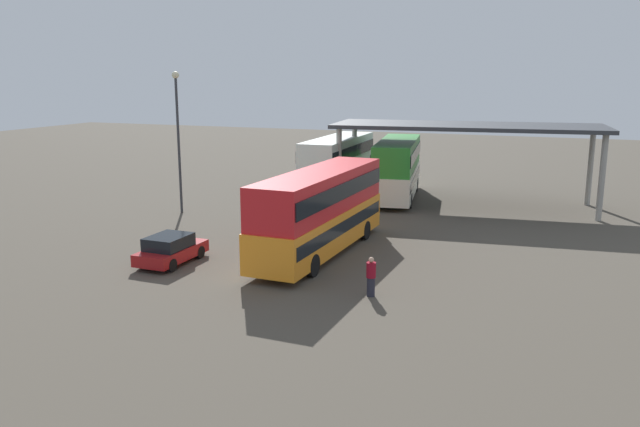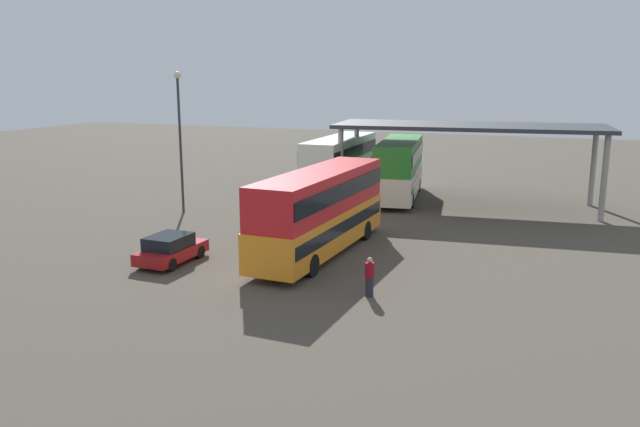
{
  "view_description": "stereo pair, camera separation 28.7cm",
  "coord_description": "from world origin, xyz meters",
  "px_view_note": "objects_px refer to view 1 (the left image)",
  "views": [
    {
      "loc": [
        11.71,
        -24.49,
        8.54
      ],
      "look_at": [
        0.92,
        3.41,
        2.0
      ],
      "focal_mm": 35.72,
      "sensor_mm": 36.0,
      "label": 1
    },
    {
      "loc": [
        11.98,
        -24.39,
        8.54
      ],
      "look_at": [
        0.92,
        3.41,
        2.0
      ],
      "focal_mm": 35.72,
      "sensor_mm": 36.0,
      "label": 2
    }
  ],
  "objects_px": {
    "double_decker_main": "(320,209)",
    "double_decker_near_canopy": "(338,164)",
    "parked_hatchback": "(171,249)",
    "pedestrian_waiting": "(371,277)",
    "double_decker_mid_row": "(397,167)",
    "lamppost_tall": "(178,127)"
  },
  "relations": [
    {
      "from": "double_decker_main",
      "to": "double_decker_near_canopy",
      "type": "height_order",
      "value": "double_decker_near_canopy"
    },
    {
      "from": "parked_hatchback",
      "to": "pedestrian_waiting",
      "type": "height_order",
      "value": "pedestrian_waiting"
    },
    {
      "from": "parked_hatchback",
      "to": "pedestrian_waiting",
      "type": "relative_size",
      "value": 2.34
    },
    {
      "from": "double_decker_main",
      "to": "double_decker_mid_row",
      "type": "relative_size",
      "value": 1.08
    },
    {
      "from": "double_decker_near_canopy",
      "to": "double_decker_main",
      "type": "bearing_deg",
      "value": -165.35
    },
    {
      "from": "parked_hatchback",
      "to": "double_decker_near_canopy",
      "type": "height_order",
      "value": "double_decker_near_canopy"
    },
    {
      "from": "lamppost_tall",
      "to": "pedestrian_waiting",
      "type": "height_order",
      "value": "lamppost_tall"
    },
    {
      "from": "parked_hatchback",
      "to": "double_decker_main",
      "type": "bearing_deg",
      "value": -54.61
    },
    {
      "from": "double_decker_main",
      "to": "double_decker_near_canopy",
      "type": "relative_size",
      "value": 1.08
    },
    {
      "from": "double_decker_mid_row",
      "to": "pedestrian_waiting",
      "type": "distance_m",
      "value": 20.57
    },
    {
      "from": "double_decker_main",
      "to": "double_decker_near_canopy",
      "type": "xyz_separation_m",
      "value": [
        -4.25,
        14.52,
        0.07
      ]
    },
    {
      "from": "double_decker_main",
      "to": "pedestrian_waiting",
      "type": "height_order",
      "value": "double_decker_main"
    },
    {
      "from": "parked_hatchback",
      "to": "pedestrian_waiting",
      "type": "xyz_separation_m",
      "value": [
        9.9,
        -0.95,
        0.12
      ]
    },
    {
      "from": "double_decker_near_canopy",
      "to": "lamppost_tall",
      "type": "distance_m",
      "value": 11.93
    },
    {
      "from": "double_decker_main",
      "to": "lamppost_tall",
      "type": "bearing_deg",
      "value": 65.92
    },
    {
      "from": "double_decker_mid_row",
      "to": "pedestrian_waiting",
      "type": "height_order",
      "value": "double_decker_mid_row"
    },
    {
      "from": "double_decker_near_canopy",
      "to": "parked_hatchback",
      "type": "bearing_deg",
      "value": 173.48
    },
    {
      "from": "double_decker_main",
      "to": "parked_hatchback",
      "type": "height_order",
      "value": "double_decker_main"
    },
    {
      "from": "parked_hatchback",
      "to": "double_decker_mid_row",
      "type": "height_order",
      "value": "double_decker_mid_row"
    },
    {
      "from": "double_decker_near_canopy",
      "to": "pedestrian_waiting",
      "type": "xyz_separation_m",
      "value": [
        8.32,
        -19.51,
        -1.52
      ]
    },
    {
      "from": "double_decker_main",
      "to": "pedestrian_waiting",
      "type": "distance_m",
      "value": 6.6
    },
    {
      "from": "double_decker_near_canopy",
      "to": "lamppost_tall",
      "type": "relative_size",
      "value": 1.18
    }
  ]
}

